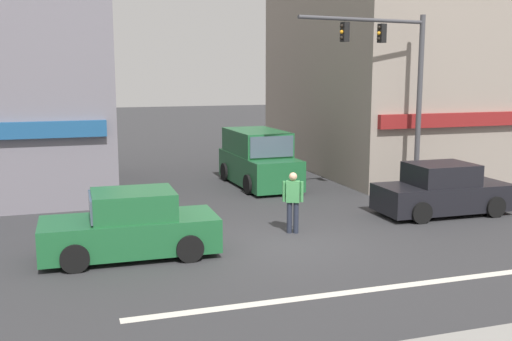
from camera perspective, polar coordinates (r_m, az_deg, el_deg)
ground_plane at (r=15.33m, az=2.97°, el=-7.05°), size 120.00×120.00×0.00m
lane_marking_stripe at (r=12.30m, az=8.94°, el=-11.38°), size 9.00×0.24×0.01m
building_right_corner at (r=28.69m, az=14.94°, el=9.49°), size 10.62×11.46×9.05m
utility_pole_far_right at (r=24.65m, az=17.30°, el=7.83°), size 1.40×0.22×7.37m
traffic_light_mast at (r=20.58m, az=13.33°, el=8.72°), size 4.85×0.85×6.20m
van_crossing_rightbound at (r=22.91m, az=0.21°, el=1.06°), size 2.15×4.66×2.11m
sedan_crossing_leftbound at (r=19.21m, az=17.32°, el=-1.90°), size 4.13×1.93×1.58m
sedan_waiting_far at (r=14.50m, az=-11.85°, el=-5.30°), size 4.13×1.94×1.58m
pedestrian_mid_crossing at (r=16.18m, az=3.53°, el=-2.71°), size 0.53×0.35×1.67m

